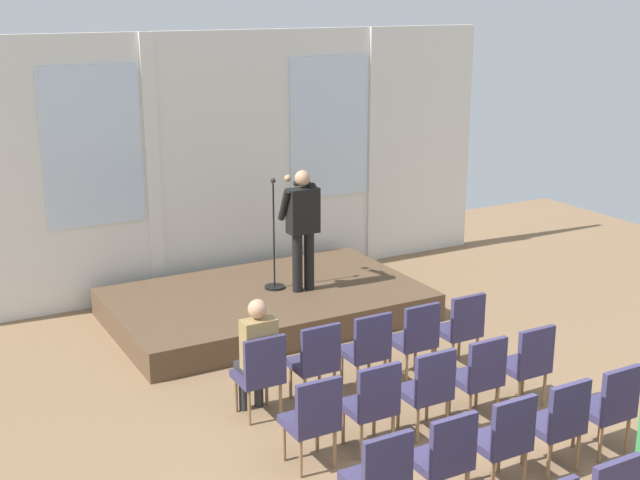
{
  "coord_description": "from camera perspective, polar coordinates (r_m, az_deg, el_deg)",
  "views": [
    {
      "loc": [
        -4.72,
        -5.19,
        4.31
      ],
      "look_at": [
        0.14,
        3.63,
        1.41
      ],
      "focal_mm": 48.3,
      "sensor_mm": 36.0,
      "label": 1
    }
  ],
  "objects": [
    {
      "name": "rear_partition",
      "position": [
        12.82,
        -6.65,
        5.24
      ],
      "size": [
        9.23,
        0.14,
        3.8
      ],
      "color": "silver",
      "rests_on": "ground"
    },
    {
      "name": "stage_platform",
      "position": [
        11.87,
        -3.57,
        -4.28
      ],
      "size": [
        4.16,
        2.57,
        0.37
      ],
      "primitive_type": "cube",
      "color": "brown",
      "rests_on": "ground"
    },
    {
      "name": "speaker",
      "position": [
        11.58,
        -1.18,
        1.23
      ],
      "size": [
        0.52,
        0.69,
        1.68
      ],
      "color": "black",
      "rests_on": "stage_platform"
    },
    {
      "name": "mic_stand",
      "position": [
        11.84,
        -3.05,
        -1.65
      ],
      "size": [
        0.28,
        0.28,
        1.55
      ],
      "color": "black",
      "rests_on": "stage_platform"
    },
    {
      "name": "chair_r0_c0",
      "position": [
        9.04,
        -3.95,
        -8.64
      ],
      "size": [
        0.46,
        0.44,
        0.94
      ],
      "color": "olive",
      "rests_on": "ground"
    },
    {
      "name": "audience_r0_c0",
      "position": [
        9.03,
        -4.2,
        -7.35
      ],
      "size": [
        0.36,
        0.39,
        1.31
      ],
      "color": "#2D2D33",
      "rests_on": "ground"
    },
    {
      "name": "chair_r0_c1",
      "position": [
        9.31,
        -0.28,
        -7.85
      ],
      "size": [
        0.46,
        0.44,
        0.94
      ],
      "color": "olive",
      "rests_on": "ground"
    },
    {
      "name": "chair_r0_c2",
      "position": [
        9.61,
        3.16,
        -7.08
      ],
      "size": [
        0.46,
        0.44,
        0.94
      ],
      "color": "olive",
      "rests_on": "ground"
    },
    {
      "name": "chair_r0_c3",
      "position": [
        9.94,
        6.36,
        -6.34
      ],
      "size": [
        0.46,
        0.44,
        0.94
      ],
      "color": "olive",
      "rests_on": "ground"
    },
    {
      "name": "chair_r0_c4",
      "position": [
        10.31,
        9.34,
        -5.63
      ],
      "size": [
        0.46,
        0.44,
        0.94
      ],
      "color": "olive",
      "rests_on": "ground"
    },
    {
      "name": "chair_r1_c0",
      "position": [
        8.12,
        -0.46,
        -11.62
      ],
      "size": [
        0.46,
        0.44,
        0.94
      ],
      "color": "olive",
      "rests_on": "ground"
    },
    {
      "name": "chair_r1_c1",
      "position": [
        8.42,
        3.51,
        -10.6
      ],
      "size": [
        0.46,
        0.44,
        0.94
      ],
      "color": "olive",
      "rests_on": "ground"
    },
    {
      "name": "chair_r1_c2",
      "position": [
        8.75,
        7.17,
        -9.61
      ],
      "size": [
        0.46,
        0.44,
        0.94
      ],
      "color": "olive",
      "rests_on": "ground"
    },
    {
      "name": "chair_r1_c3",
      "position": [
        9.12,
        10.53,
        -8.67
      ],
      "size": [
        0.46,
        0.44,
        0.94
      ],
      "color": "olive",
      "rests_on": "ground"
    },
    {
      "name": "chair_r1_c4",
      "position": [
        9.52,
        13.6,
        -7.78
      ],
      "size": [
        0.46,
        0.44,
        0.94
      ],
      "color": "olive",
      "rests_on": "ground"
    },
    {
      "name": "chair_r2_c0",
      "position": [
        7.27,
        3.98,
        -15.26
      ],
      "size": [
        0.46,
        0.44,
        0.94
      ],
      "color": "olive",
      "rests_on": "ground"
    },
    {
      "name": "chair_r2_c1",
      "position": [
        7.59,
        8.25,
        -13.9
      ],
      "size": [
        0.46,
        0.44,
        0.94
      ],
      "color": "olive",
      "rests_on": "ground"
    },
    {
      "name": "chair_r2_c2",
      "position": [
        7.96,
        12.09,
        -12.61
      ],
      "size": [
        0.46,
        0.44,
        0.94
      ],
      "color": "olive",
      "rests_on": "ground"
    },
    {
      "name": "chair_r2_c3",
      "position": [
        8.36,
        15.55,
        -11.38
      ],
      "size": [
        0.46,
        0.44,
        0.94
      ],
      "color": "olive",
      "rests_on": "ground"
    },
    {
      "name": "chair_r2_c4",
      "position": [
        8.8,
        18.65,
        -10.24
      ],
      "size": [
        0.46,
        0.44,
        0.94
      ],
      "color": "olive",
      "rests_on": "ground"
    }
  ]
}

